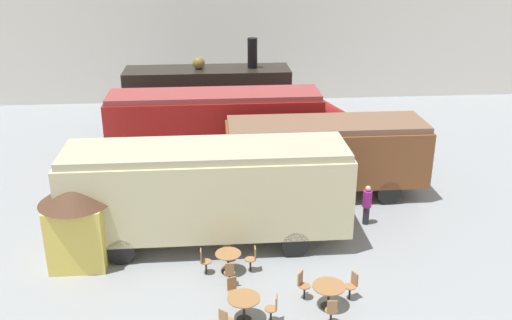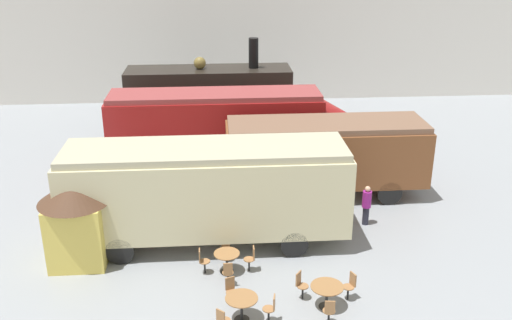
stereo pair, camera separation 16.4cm
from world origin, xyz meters
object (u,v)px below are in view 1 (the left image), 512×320
Objects in this scene: steam_locomotive at (208,95)px; streamlined_locomotive at (232,122)px; cafe_chair_0 at (273,307)px; visitor_person at (367,204)px; cafe_table_mid at (228,257)px; cafe_table_near at (244,302)px; ticket_kiosk at (77,217)px; cafe_table_far at (329,290)px; passenger_coach_vintage at (207,188)px; passenger_coach_wooden at (326,151)px.

steam_locomotive is 4.57m from streamlined_locomotive.
visitor_person reaches higher than cafe_chair_0.
steam_locomotive reaches higher than cafe_table_mid.
cafe_table_near is 0.31× the size of ticket_kiosk.
cafe_table_far is (2.30, -11.23, -1.58)m from streamlined_locomotive.
cafe_table_mid is 0.97× the size of cafe_chair_0.
cafe_table_far is (3.48, -4.13, -1.51)m from passenger_coach_vintage.
steam_locomotive reaches higher than ticket_kiosk.
passenger_coach_wooden reaches higher than cafe_table_near.
steam_locomotive is 9.92× the size of cafe_chair_0.
cafe_table_near is at bearing -86.90° from steam_locomotive.
cafe_table_near is at bearing -34.46° from ticket_kiosk.
passenger_coach_vintage is at bearing -171.61° from visitor_person.
cafe_table_near is at bearing -115.36° from passenger_coach_wooden.
cafe_table_mid is 0.86× the size of cafe_table_far.
streamlined_locomotive is 1.44× the size of passenger_coach_wooden.
cafe_chair_0 is 0.55× the size of visitor_person.
steam_locomotive is at bearing 93.10° from cafe_table_near.
ticket_kiosk is at bearing 167.63° from cafe_table_mid.
cafe_table_near is at bearing -132.51° from visitor_person.
cafe_table_mid is at bearing 97.91° from cafe_table_near.
steam_locomotive is 13.26m from ticket_kiosk.
passenger_coach_wooden is at bearing 37.21° from passenger_coach_vintage.
cafe_chair_0 is 0.29× the size of ticket_kiosk.
passenger_coach_wooden is 5.20× the size of visitor_person.
passenger_coach_vintage is 11.58× the size of cafe_table_mid.
passenger_coach_vintage is at bearing 12.83° from ticket_kiosk.
passenger_coach_wooden is 6.12m from passenger_coach_vintage.
steam_locomotive reaches higher than streamlined_locomotive.
passenger_coach_wooden reaches higher than cafe_chair_0.
visitor_person is at bearing -61.28° from steam_locomotive.
passenger_coach_wooden is at bearing 27.09° from ticket_kiosk.
visitor_person is (5.85, -10.67, -1.43)m from steam_locomotive.
cafe_chair_0 is 7.20m from ticket_kiosk.
cafe_table_near is 2.55m from cafe_table_far.
passenger_coach_wooden reaches higher than cafe_table_far.
cafe_chair_0 is (-1.69, -0.58, -0.08)m from cafe_table_far.
cafe_chair_0 is at bearing -69.20° from passenger_coach_vintage.
cafe_table_mid is (-4.26, -5.74, -1.35)m from passenger_coach_wooden.
passenger_coach_wooden is at bearing 53.41° from cafe_table_mid.
cafe_chair_0 is (-3.09, -8.41, -1.39)m from passenger_coach_wooden.
cafe_table_near reaches higher than cafe_table_mid.
passenger_coach_wooden is 0.84× the size of passenger_coach_vintage.
cafe_table_far is at bearing 9.58° from cafe_table_near.
cafe_table_mid is (0.52, -13.58, -1.73)m from steam_locomotive.
passenger_coach_wooden is 9.22m from cafe_table_near.
visitor_person is (1.06, -2.82, -1.06)m from passenger_coach_wooden.
steam_locomotive is at bearing 92.21° from cafe_table_mid.
ticket_kiosk is at bearing -109.15° from steam_locomotive.
steam_locomotive is at bearing 102.20° from cafe_table_far.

